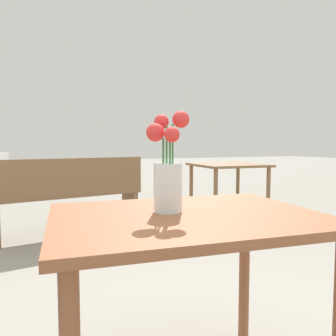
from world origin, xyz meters
TOP-DOWN VIEW (x-y plane):
  - table_front at (0.00, -0.00)m, footprint 1.01×0.79m
  - flower_vase at (-0.05, 0.05)m, footprint 0.16×0.15m
  - bench_near at (-0.10, 2.60)m, footprint 1.62×0.62m
  - table_back at (1.91, 2.61)m, footprint 0.91×0.89m

SIDE VIEW (x-z plane):
  - bench_near at x=-0.10m, z-range 0.04..0.89m
  - table_back at x=1.91m, z-range 0.26..1.00m
  - table_front at x=0.00m, z-range 0.26..1.01m
  - flower_vase at x=-0.05m, z-range 0.70..1.07m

